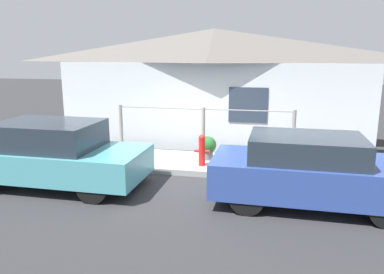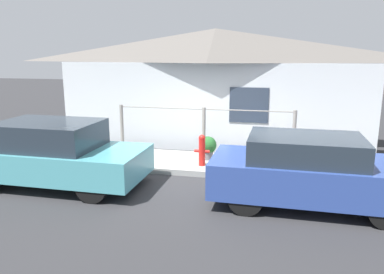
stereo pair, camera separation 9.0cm
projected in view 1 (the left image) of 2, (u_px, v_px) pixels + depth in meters
name	position (u px, v px, depth m)	size (l,w,h in m)	color
ground_plane	(191.00, 177.00, 8.89)	(60.00, 60.00, 0.00)	#2D2D30
sidewalk	(198.00, 163.00, 9.72)	(24.00, 1.78, 0.14)	#9E9E99
house	(214.00, 53.00, 11.47)	(9.66, 2.23, 3.61)	silver
fence	(203.00, 128.00, 10.26)	(4.90, 0.10, 1.29)	gray
car_left	(55.00, 154.00, 8.16)	(3.92, 1.76, 1.43)	teal
car_right	(311.00, 171.00, 7.09)	(3.82, 1.72, 1.36)	#2D4793
fire_hydrant	(202.00, 149.00, 9.20)	(0.38, 0.17, 0.78)	red
potted_plant_near_hydrant	(208.00, 147.00, 9.77)	(0.45, 0.45, 0.61)	slate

